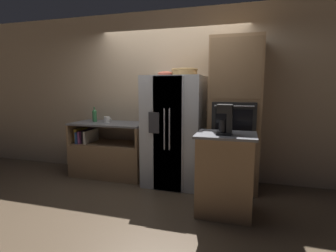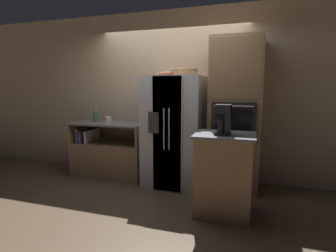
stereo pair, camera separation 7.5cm
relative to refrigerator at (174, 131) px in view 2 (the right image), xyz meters
name	(u,v)px [view 2 (the right image)]	position (x,y,z in m)	size (l,w,h in m)	color
ground_plane	(164,183)	(-0.16, -0.08, -0.85)	(20.00, 20.00, 0.00)	#4C3D2D
wall_back	(173,95)	(-0.16, 0.43, 0.55)	(12.00, 0.06, 2.80)	tan
counter_left	(111,156)	(-1.19, 0.06, -0.51)	(1.29, 0.67, 0.93)	#93704C
refrigerator	(174,131)	(0.00, 0.00, 0.00)	(0.89, 0.81, 1.70)	silver
wall_oven	(235,115)	(0.91, 0.07, 0.27)	(0.73, 0.70, 2.23)	#93704C
island_counter	(224,174)	(0.86, -0.82, -0.36)	(0.70, 0.58, 0.99)	#93704C
wicker_basket	(185,72)	(0.14, 0.08, 0.91)	(0.41, 0.41, 0.11)	tan
fruit_bowl	(166,74)	(-0.17, 0.07, 0.89)	(0.24, 0.24, 0.08)	#DB664C
bottle_tall	(96,115)	(-1.49, 0.10, 0.19)	(0.08, 0.08, 0.26)	#33723F
mug	(108,119)	(-1.22, 0.06, 0.13)	(0.14, 0.10, 0.10)	silver
coffee_maker	(225,118)	(0.86, -0.87, 0.33)	(0.17, 0.21, 0.35)	black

